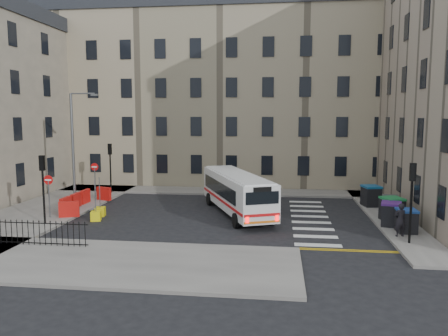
% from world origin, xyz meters
% --- Properties ---
extents(ground, '(120.00, 120.00, 0.00)m').
position_xyz_m(ground, '(0.00, 0.00, 0.00)').
color(ground, black).
rests_on(ground, ground).
extents(pavement_north, '(36.00, 3.20, 0.15)m').
position_xyz_m(pavement_north, '(-6.00, 8.60, 0.07)').
color(pavement_north, slate).
rests_on(pavement_north, ground).
extents(pavement_east, '(2.40, 26.00, 0.15)m').
position_xyz_m(pavement_east, '(9.00, 4.00, 0.07)').
color(pavement_east, slate).
rests_on(pavement_east, ground).
extents(pavement_west, '(6.00, 22.00, 0.15)m').
position_xyz_m(pavement_west, '(-14.00, 1.00, 0.07)').
color(pavement_west, slate).
rests_on(pavement_west, ground).
extents(pavement_sw, '(20.00, 6.00, 0.15)m').
position_xyz_m(pavement_sw, '(-7.00, -10.00, 0.07)').
color(pavement_sw, slate).
rests_on(pavement_sw, ground).
extents(terrace_north, '(38.30, 10.80, 17.20)m').
position_xyz_m(terrace_north, '(-7.00, 15.50, 8.62)').
color(terrace_north, tan).
rests_on(terrace_north, ground).
extents(traffic_light_east, '(0.28, 0.22, 4.10)m').
position_xyz_m(traffic_light_east, '(8.60, -5.50, 2.87)').
color(traffic_light_east, black).
rests_on(traffic_light_east, pavement_east).
extents(traffic_light_nw, '(0.28, 0.22, 4.10)m').
position_xyz_m(traffic_light_nw, '(-12.00, 6.50, 2.87)').
color(traffic_light_nw, black).
rests_on(traffic_light_nw, pavement_west).
extents(traffic_light_sw, '(0.28, 0.22, 4.10)m').
position_xyz_m(traffic_light_sw, '(-12.00, -4.00, 2.87)').
color(traffic_light_sw, black).
rests_on(traffic_light_sw, pavement_west).
extents(streetlamp, '(0.50, 0.22, 8.14)m').
position_xyz_m(streetlamp, '(-13.00, 2.00, 4.34)').
color(streetlamp, '#595B5E').
rests_on(streetlamp, pavement_west).
extents(no_entry_north, '(0.60, 0.08, 3.00)m').
position_xyz_m(no_entry_north, '(-12.50, 4.50, 2.08)').
color(no_entry_north, '#595B5E').
rests_on(no_entry_north, pavement_west).
extents(no_entry_south, '(0.60, 0.08, 3.00)m').
position_xyz_m(no_entry_south, '(-12.50, -2.50, 2.08)').
color(no_entry_south, '#595B5E').
rests_on(no_entry_south, pavement_west).
extents(roadworks_barriers, '(1.66, 6.26, 1.00)m').
position_xyz_m(roadworks_barriers, '(-11.84, 0.50, 0.65)').
color(roadworks_barriers, red).
rests_on(roadworks_barriers, pavement_west).
extents(iron_railings, '(7.80, 0.04, 1.20)m').
position_xyz_m(iron_railings, '(-11.25, -8.20, 0.75)').
color(iron_railings, black).
rests_on(iron_railings, pavement_sw).
extents(bus, '(5.82, 9.92, 2.68)m').
position_xyz_m(bus, '(-0.83, 0.54, 1.55)').
color(bus, silver).
rests_on(bus, ground).
extents(wheelie_bin_a, '(1.05, 1.20, 1.30)m').
position_xyz_m(wheelie_bin_a, '(9.01, -3.39, 0.80)').
color(wheelie_bin_a, black).
rests_on(wheelie_bin_a, pavement_east).
extents(wheelie_bin_b, '(1.39, 1.51, 1.40)m').
position_xyz_m(wheelie_bin_b, '(8.53, -2.00, 0.85)').
color(wheelie_bin_b, black).
rests_on(wheelie_bin_b, pavement_east).
extents(wheelie_bin_c, '(1.47, 1.58, 1.44)m').
position_xyz_m(wheelie_bin_c, '(8.89, -0.71, 0.88)').
color(wheelie_bin_c, black).
rests_on(wheelie_bin_c, pavement_east).
extents(wheelie_bin_d, '(1.10, 1.23, 1.23)m').
position_xyz_m(wheelie_bin_d, '(9.24, 1.08, 0.77)').
color(wheelie_bin_d, black).
rests_on(wheelie_bin_d, pavement_east).
extents(wheelie_bin_e, '(1.39, 1.52, 1.46)m').
position_xyz_m(wheelie_bin_e, '(8.53, 3.65, 0.89)').
color(wheelie_bin_e, black).
rests_on(wheelie_bin_e, pavement_east).
extents(pedestrian, '(0.75, 0.59, 1.80)m').
position_xyz_m(pedestrian, '(8.43, -4.30, 1.05)').
color(pedestrian, black).
rests_on(pedestrian, pavement_east).
extents(bollard_yellow, '(0.74, 0.74, 0.60)m').
position_xyz_m(bollard_yellow, '(-9.45, -2.45, 0.30)').
color(bollard_yellow, yellow).
rests_on(bollard_yellow, ground).
extents(bollard_chevron, '(0.70, 0.70, 0.60)m').
position_xyz_m(bollard_chevron, '(-9.68, -1.22, 0.30)').
color(bollard_chevron, yellow).
rests_on(bollard_chevron, ground).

